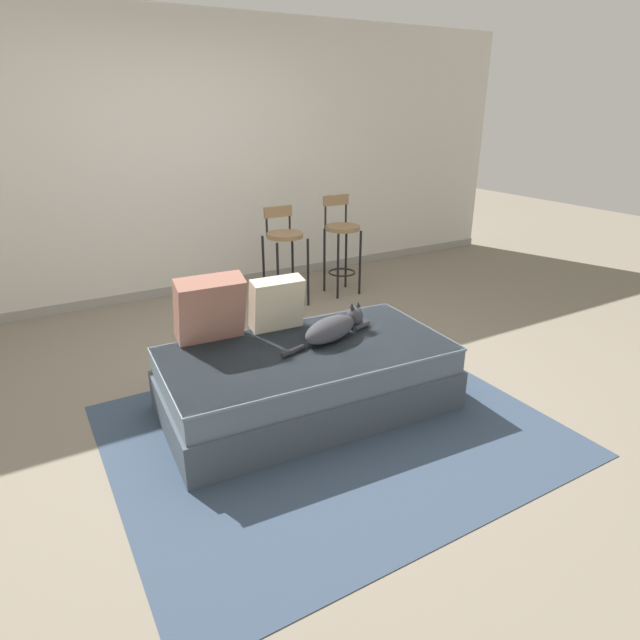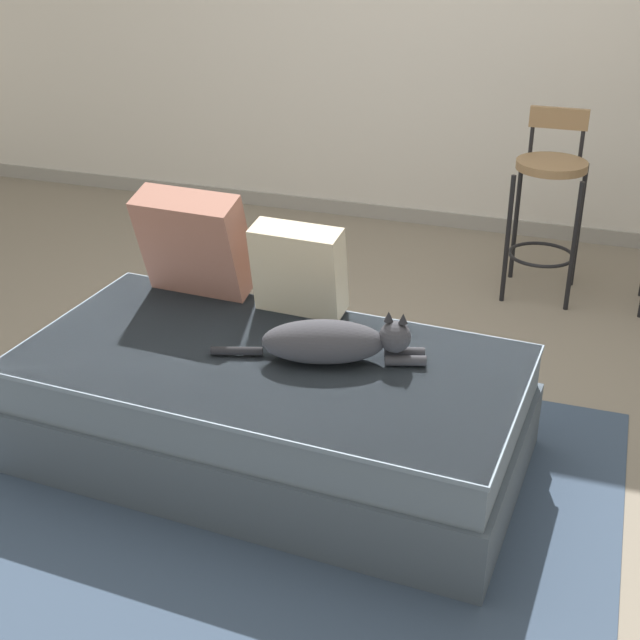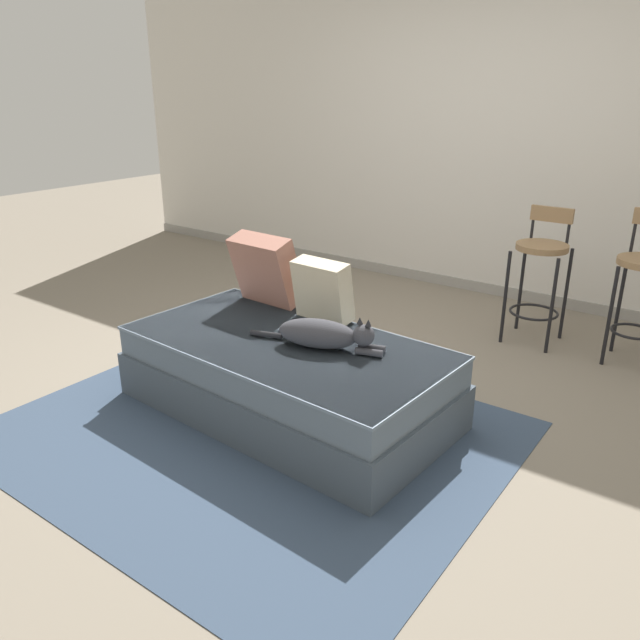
{
  "view_description": "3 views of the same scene",
  "coord_description": "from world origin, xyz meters",
  "px_view_note": "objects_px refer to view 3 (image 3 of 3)",
  "views": [
    {
      "loc": [
        -1.42,
        -2.99,
        1.8
      ],
      "look_at": [
        0.15,
        -0.3,
        0.54
      ],
      "focal_mm": 30.0,
      "sensor_mm": 36.0,
      "label": 1
    },
    {
      "loc": [
        1.03,
        -2.91,
        1.9
      ],
      "look_at": [
        0.15,
        -0.3,
        0.54
      ],
      "focal_mm": 50.0,
      "sensor_mm": 36.0,
      "label": 2
    },
    {
      "loc": [
        1.93,
        -2.75,
        1.7
      ],
      "look_at": [
        0.15,
        -0.3,
        0.54
      ],
      "focal_mm": 35.0,
      "sensor_mm": 36.0,
      "label": 3
    }
  ],
  "objects_px": {
    "couch": "(287,375)",
    "throw_pillow_middle": "(323,290)",
    "cat": "(323,334)",
    "bar_stool_near_window": "(540,266)",
    "throw_pillow_corner": "(266,270)"
  },
  "relations": [
    {
      "from": "couch",
      "to": "throw_pillow_middle",
      "type": "distance_m",
      "value": 0.53
    },
    {
      "from": "throw_pillow_middle",
      "to": "cat",
      "type": "xyz_separation_m",
      "value": [
        0.24,
        -0.32,
        -0.1
      ]
    },
    {
      "from": "throw_pillow_middle",
      "to": "cat",
      "type": "distance_m",
      "value": 0.41
    },
    {
      "from": "cat",
      "to": "bar_stool_near_window",
      "type": "relative_size",
      "value": 0.8
    },
    {
      "from": "couch",
      "to": "throw_pillow_middle",
      "type": "bearing_deg",
      "value": 93.6
    },
    {
      "from": "bar_stool_near_window",
      "to": "cat",
      "type": "bearing_deg",
      "value": -107.03
    },
    {
      "from": "throw_pillow_corner",
      "to": "throw_pillow_middle",
      "type": "relative_size",
      "value": 1.23
    },
    {
      "from": "throw_pillow_corner",
      "to": "cat",
      "type": "xyz_separation_m",
      "value": [
        0.68,
        -0.35,
        -0.14
      ]
    },
    {
      "from": "throw_pillow_middle",
      "to": "bar_stool_near_window",
      "type": "xyz_separation_m",
      "value": [
        0.78,
        1.44,
        -0.06
      ]
    },
    {
      "from": "throw_pillow_corner",
      "to": "cat",
      "type": "distance_m",
      "value": 0.78
    },
    {
      "from": "throw_pillow_corner",
      "to": "cat",
      "type": "height_order",
      "value": "throw_pillow_corner"
    },
    {
      "from": "couch",
      "to": "throw_pillow_corner",
      "type": "relative_size",
      "value": 4.16
    },
    {
      "from": "couch",
      "to": "throw_pillow_middle",
      "type": "xyz_separation_m",
      "value": [
        -0.02,
        0.36,
        0.38
      ]
    },
    {
      "from": "throw_pillow_corner",
      "to": "bar_stool_near_window",
      "type": "distance_m",
      "value": 1.87
    },
    {
      "from": "throw_pillow_corner",
      "to": "bar_stool_near_window",
      "type": "xyz_separation_m",
      "value": [
        1.22,
        1.41,
        -0.1
      ]
    }
  ]
}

